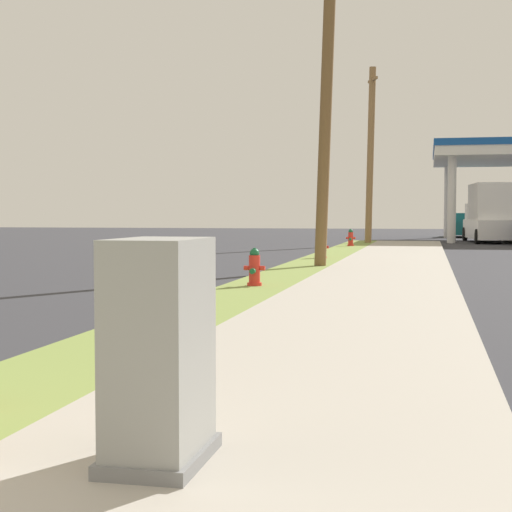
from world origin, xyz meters
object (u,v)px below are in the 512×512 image
object	(u,v)px
fire_hydrant_third	(322,248)
utility_pole_background	(370,154)
utility_cabinet	(160,358)
car_teal_by_near_pump	(462,226)
fire_hydrant_second	(254,269)
fire_hydrant_fourth	(351,238)
utility_pole_midground	(327,79)
truck_white_at_forecourt	(490,215)

from	to	relation	value
fire_hydrant_third	utility_pole_background	bearing A→B (deg)	87.70
utility_cabinet	car_teal_by_near_pump	world-z (taller)	car_teal_by_near_pump
fire_hydrant_second	utility_pole_background	xyz separation A→B (m)	(0.57, 23.93, 3.96)
fire_hydrant_fourth	utility_pole_background	size ratio (longest dim) A/B	0.09
utility_cabinet	fire_hydrant_fourth	bearing A→B (deg)	93.39
fire_hydrant_second	fire_hydrant_third	bearing A→B (deg)	89.90
utility_pole_midground	truck_white_at_forecourt	world-z (taller)	utility_pole_midground
car_teal_by_near_pump	truck_white_at_forecourt	bearing A→B (deg)	-84.30
utility_pole_background	utility_pole_midground	bearing A→B (deg)	-89.82
car_teal_by_near_pump	truck_white_at_forecourt	world-z (taller)	truck_white_at_forecourt
utility_pole_background	utility_cabinet	bearing A→B (deg)	-87.90
fire_hydrant_third	utility_pole_background	size ratio (longest dim) A/B	0.09
fire_hydrant_second	fire_hydrant_fourth	xyz separation A→B (m)	(0.01, 20.04, 0.00)
fire_hydrant_second	fire_hydrant_fourth	size ratio (longest dim) A/B	1.00
fire_hydrant_second	utility_pole_background	bearing A→B (deg)	88.63
utility_pole_midground	car_teal_by_near_pump	distance (m)	33.72
fire_hydrant_third	fire_hydrant_fourth	world-z (taller)	same
fire_hydrant_third	utility_pole_background	xyz separation A→B (m)	(0.55, 13.72, 3.96)
fire_hydrant_third	fire_hydrant_fourth	bearing A→B (deg)	90.06
truck_white_at_forecourt	car_teal_by_near_pump	bearing A→B (deg)	95.70
fire_hydrant_fourth	utility_pole_background	world-z (taller)	utility_pole_background
fire_hydrant_fourth	utility_pole_midground	bearing A→B (deg)	-87.41
utility_pole_background	car_teal_by_near_pump	world-z (taller)	utility_pole_background
fire_hydrant_second	truck_white_at_forecourt	bearing A→B (deg)	77.39
car_teal_by_near_pump	fire_hydrant_fourth	bearing A→B (deg)	-105.87
utility_pole_midground	utility_pole_background	world-z (taller)	utility_pole_midground
fire_hydrant_second	truck_white_at_forecourt	xyz separation A→B (m)	(6.54, 29.23, 1.04)
fire_hydrant_third	utility_pole_midground	xyz separation A→B (m)	(0.61, -3.85, 4.72)
fire_hydrant_fourth	utility_cabinet	bearing A→B (deg)	-86.61
fire_hydrant_third	utility_cabinet	bearing A→B (deg)	-85.09
fire_hydrant_second	fire_hydrant_fourth	distance (m)	20.04
fire_hydrant_second	fire_hydrant_fourth	bearing A→B (deg)	89.98
fire_hydrant_fourth	car_teal_by_near_pump	bearing A→B (deg)	74.13
fire_hydrant_second	truck_white_at_forecourt	world-z (taller)	truck_white_at_forecourt
fire_hydrant_third	truck_white_at_forecourt	world-z (taller)	truck_white_at_forecourt
car_teal_by_near_pump	truck_white_at_forecourt	size ratio (longest dim) A/B	0.71
fire_hydrant_fourth	utility_cabinet	distance (m)	31.25
car_teal_by_near_pump	fire_hydrant_third	bearing A→B (deg)	-100.66
utility_pole_background	truck_white_at_forecourt	distance (m)	8.50
truck_white_at_forecourt	utility_cabinet	bearing A→B (deg)	-96.61
fire_hydrant_second	utility_cabinet	distance (m)	11.32
utility_pole_midground	truck_white_at_forecourt	size ratio (longest dim) A/B	1.52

